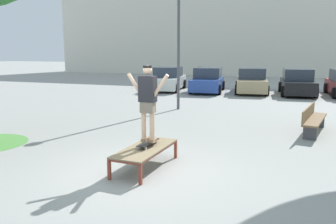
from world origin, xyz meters
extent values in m
plane|color=#999993|center=(0.00, 0.00, 0.00)|extent=(120.00, 120.00, 0.00)
cube|color=silver|center=(-1.91, 30.69, 5.08)|extent=(40.85, 4.00, 10.16)
cube|color=brown|center=(-0.23, 1.23, 0.19)|extent=(0.06, 0.06, 0.38)
cube|color=brown|center=(0.47, 1.19, 0.19)|extent=(0.06, 0.06, 0.38)
cube|color=brown|center=(-0.34, -0.61, 0.19)|extent=(0.06, 0.06, 0.38)
cube|color=brown|center=(0.36, -0.65, 0.19)|extent=(0.06, 0.06, 0.38)
cylinder|color=brown|center=(-0.28, 0.31, 0.41)|extent=(0.17, 1.90, 0.05)
cylinder|color=brown|center=(0.41, 0.27, 0.41)|extent=(0.17, 1.90, 0.05)
cylinder|color=brown|center=(0.12, 1.21, 0.41)|extent=(0.76, 0.10, 0.05)
cylinder|color=brown|center=(0.01, -0.63, 0.41)|extent=(0.76, 0.10, 0.05)
cube|color=#847051|center=(0.07, 0.29, 0.45)|extent=(0.87, 1.94, 0.03)
cube|color=black|center=(0.07, 0.43, 0.54)|extent=(0.24, 0.81, 0.02)
cylinder|color=silver|center=(0.01, 0.72, 0.49)|extent=(0.03, 0.06, 0.06)
cylinder|color=silver|center=(0.16, 0.71, 0.49)|extent=(0.03, 0.06, 0.06)
cylinder|color=silver|center=(-0.02, 0.16, 0.49)|extent=(0.03, 0.06, 0.06)
cylinder|color=silver|center=(0.13, 0.15, 0.49)|extent=(0.03, 0.06, 0.06)
cylinder|color=beige|center=(-0.03, 0.44, 0.96)|extent=(0.11, 0.11, 0.82)
cube|color=#99704C|center=(-0.02, 0.49, 0.59)|extent=(0.11, 0.24, 0.07)
cylinder|color=beige|center=(0.17, 0.43, 0.96)|extent=(0.11, 0.11, 0.82)
cube|color=#99704C|center=(0.18, 0.48, 0.59)|extent=(0.11, 0.24, 0.07)
cube|color=#756B5B|center=(0.07, 0.43, 1.34)|extent=(0.31, 0.22, 0.24)
cube|color=#232328|center=(0.07, 0.43, 1.74)|extent=(0.37, 0.24, 0.56)
cylinder|color=beige|center=(-0.23, 0.45, 1.81)|extent=(0.40, 0.10, 0.52)
cylinder|color=beige|center=(0.37, 0.42, 1.81)|extent=(0.40, 0.10, 0.52)
sphere|color=beige|center=(0.07, 0.43, 2.15)|extent=(0.20, 0.20, 0.20)
cylinder|color=black|center=(0.07, 0.43, 2.22)|extent=(0.19, 0.19, 0.05)
cube|color=silver|center=(-4.48, 14.75, 0.51)|extent=(2.21, 4.38, 0.70)
cube|color=#2D3847|center=(-4.50, 14.90, 1.18)|extent=(1.81, 2.28, 0.64)
cylinder|color=black|center=(-3.48, 13.56, 0.30)|extent=(0.29, 0.62, 0.60)
cylinder|color=black|center=(-5.17, 13.35, 0.30)|extent=(0.29, 0.62, 0.60)
cylinder|color=black|center=(-3.80, 16.14, 0.30)|extent=(0.29, 0.62, 0.60)
cylinder|color=black|center=(-5.49, 15.93, 0.30)|extent=(0.29, 0.62, 0.60)
cube|color=#28479E|center=(-1.86, 14.73, 0.51)|extent=(2.12, 4.35, 0.70)
cube|color=#2D3847|center=(-1.88, 14.88, 1.18)|extent=(1.76, 2.25, 0.64)
cylinder|color=black|center=(-0.88, 13.52, 0.30)|extent=(0.28, 0.62, 0.60)
cylinder|color=black|center=(-2.57, 13.35, 0.30)|extent=(0.28, 0.62, 0.60)
cylinder|color=black|center=(-1.15, 16.11, 0.30)|extent=(0.28, 0.62, 0.60)
cylinder|color=black|center=(-2.84, 15.94, 0.30)|extent=(0.28, 0.62, 0.60)
cube|color=tan|center=(0.76, 15.16, 0.51)|extent=(2.23, 4.39, 0.70)
cube|color=#2D3847|center=(0.75, 15.31, 1.18)|extent=(1.82, 2.29, 0.64)
cylinder|color=black|center=(1.78, 13.98, 0.30)|extent=(0.30, 0.62, 0.60)
cylinder|color=black|center=(0.09, 13.76, 0.30)|extent=(0.30, 0.62, 0.60)
cylinder|color=black|center=(1.44, 16.56, 0.30)|extent=(0.30, 0.62, 0.60)
cylinder|color=black|center=(-0.25, 16.34, 0.30)|extent=(0.30, 0.62, 0.60)
cube|color=black|center=(3.39, 15.07, 0.51)|extent=(2.05, 4.33, 0.70)
cube|color=#2D3847|center=(3.38, 15.22, 1.18)|extent=(1.73, 2.22, 0.64)
cylinder|color=black|center=(4.35, 13.84, 0.30)|extent=(0.27, 0.62, 0.60)
cylinder|color=black|center=(2.65, 13.70, 0.30)|extent=(0.27, 0.62, 0.60)
cylinder|color=black|center=(4.13, 16.44, 0.30)|extent=(0.27, 0.62, 0.60)
cylinder|color=black|center=(2.43, 16.29, 0.30)|extent=(0.27, 0.62, 0.60)
cylinder|color=black|center=(5.26, 13.85, 0.30)|extent=(0.26, 0.61, 0.60)
cylinder|color=black|center=(5.07, 16.44, 0.30)|extent=(0.26, 0.61, 0.60)
cube|color=brown|center=(3.78, 5.06, 0.43)|extent=(0.87, 2.44, 0.06)
cube|color=brown|center=(3.58, 5.10, 0.65)|extent=(0.47, 2.37, 0.36)
cube|color=#424247|center=(3.95, 6.00, 0.20)|extent=(0.38, 0.15, 0.40)
cube|color=#424247|center=(3.60, 4.12, 0.20)|extent=(0.38, 0.15, 0.40)
cylinder|color=#4C4C51|center=(-1.61, 7.94, 2.75)|extent=(0.12, 0.12, 5.50)
camera|label=1|loc=(2.96, -6.48, 2.56)|focal=37.19mm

